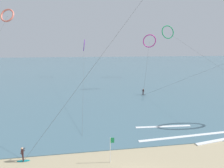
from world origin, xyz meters
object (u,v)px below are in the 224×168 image
Objects in this scene: surfer_charcoal at (143,92)px; kite_emerald at (168,32)px; kite_coral at (7,15)px; beach_flag at (111,146)px; kite_magenta at (149,41)px; kite_violet at (84,45)px; surfer_teal at (23,155)px.

kite_emerald is at bearing -137.25° from surfer_charcoal.
kite_coral is at bearing -168.50° from kite_emerald.
kite_coral reaches higher than surfer_charcoal.
kite_coral is 43.95m from beach_flag.
kite_magenta is (3.55, 6.79, 13.31)m from surfer_charcoal.
beach_flag is (22.22, -33.19, -18.32)m from kite_coral.
surfer_charcoal is 0.56× the size of beach_flag.
surfer_teal is at bearing -8.38° from kite_violet.
beach_flag is (-11.99, -25.71, 1.18)m from surfer_charcoal.
kite_coral is at bearing 7.10° from surfer_teal.
surfer_charcoal is 36.37m from kite_violet.
surfer_charcoal is 40.09m from kite_coral.
kite_emerald is 3.13× the size of kite_magenta.
surfer_teal is at bearing 58.81° from kite_magenta.
kite_violet is (6.19, 54.68, 12.34)m from surfer_teal.
kite_emerald is 55.16m from kite_coral.
kite_magenta is at bearing 36.84° from kite_violet.
beach_flag is at bearing 1.66° from kite_violet.
beach_flag is at bearing -40.35° from kite_coral.
kite_emerald reaches higher than surfer_charcoal.
kite_coral is at bearing 123.80° from beach_flag.
kite_magenta reaches higher than beach_flag.
surfer_teal is at bearing -136.18° from kite_emerald.
kite_coral reaches higher than beach_flag.
kite_magenta is at bearing -53.68° from surfer_teal.
kite_violet is (-33.34, 4.89, -5.17)m from kite_emerald.
surfer_charcoal is at bearing -56.41° from surfer_teal.
kite_coral is (-52.05, -18.15, 2.07)m from kite_emerald.
kite_violet reaches higher than beach_flag.
surfer_charcoal reaches higher than surfer_teal.
kite_emerald reaches higher than surfer_teal.
kite_coral is (-34.22, 7.48, 19.50)m from surfer_charcoal.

